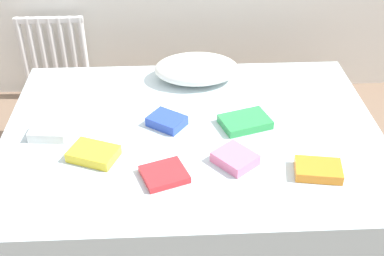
# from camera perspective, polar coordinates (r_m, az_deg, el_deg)

# --- Properties ---
(ground_plane) EXTENTS (8.00, 8.00, 0.00)m
(ground_plane) POSITION_cam_1_polar(r_m,az_deg,el_deg) (2.90, 0.05, -8.37)
(ground_plane) COLOR #7F6651
(bed) EXTENTS (2.00, 1.50, 0.50)m
(bed) POSITION_cam_1_polar(r_m,az_deg,el_deg) (2.74, 0.05, -4.60)
(bed) COLOR brown
(bed) RESTS_ON ground
(radiator) EXTENTS (0.48, 0.04, 0.56)m
(radiator) POSITION_cam_1_polar(r_m,az_deg,el_deg) (3.78, -15.52, 8.18)
(radiator) COLOR white
(radiator) RESTS_ON ground
(pillow) EXTENTS (0.50, 0.35, 0.15)m
(pillow) POSITION_cam_1_polar(r_m,az_deg,el_deg) (3.01, 0.51, 6.80)
(pillow) COLOR white
(pillow) RESTS_ON bed
(textbook_yellow) EXTENTS (0.26, 0.23, 0.05)m
(textbook_yellow) POSITION_cam_1_polar(r_m,az_deg,el_deg) (2.43, -11.21, -2.91)
(textbook_yellow) COLOR yellow
(textbook_yellow) RESTS_ON bed
(textbook_pink) EXTENTS (0.24, 0.24, 0.05)m
(textbook_pink) POSITION_cam_1_polar(r_m,az_deg,el_deg) (2.36, 4.95, -3.50)
(textbook_pink) COLOR pink
(textbook_pink) RESTS_ON bed
(textbook_orange) EXTENTS (0.23, 0.18, 0.05)m
(textbook_orange) POSITION_cam_1_polar(r_m,az_deg,el_deg) (2.37, 14.26, -4.68)
(textbook_orange) COLOR orange
(textbook_orange) RESTS_ON bed
(textbook_red) EXTENTS (0.24, 0.23, 0.03)m
(textbook_red) POSITION_cam_1_polar(r_m,az_deg,el_deg) (2.28, -3.20, -5.33)
(textbook_red) COLOR red
(textbook_red) RESTS_ON bed
(textbook_blue) EXTENTS (0.23, 0.22, 0.05)m
(textbook_blue) POSITION_cam_1_polar(r_m,az_deg,el_deg) (2.62, -2.90, 0.80)
(textbook_blue) COLOR #2847B7
(textbook_blue) RESTS_ON bed
(textbook_green) EXTENTS (0.29, 0.24, 0.04)m
(textbook_green) POSITION_cam_1_polar(r_m,az_deg,el_deg) (2.63, 6.10, 0.72)
(textbook_green) COLOR green
(textbook_green) RESTS_ON bed
(textbook_white) EXTENTS (0.20, 0.14, 0.05)m
(textbook_white) POSITION_cam_1_polar(r_m,az_deg,el_deg) (2.63, -16.08, -0.52)
(textbook_white) COLOR white
(textbook_white) RESTS_ON bed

